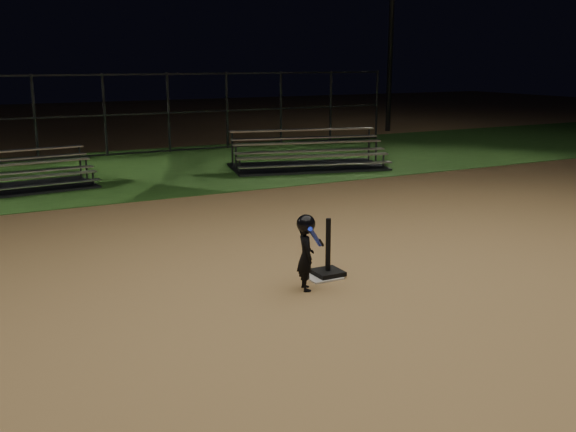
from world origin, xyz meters
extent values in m
plane|color=tan|center=(0.00, 0.00, 0.00)|extent=(80.00, 80.00, 0.00)
cube|color=#26501A|center=(0.00, 10.00, 0.01)|extent=(60.00, 8.00, 0.01)
cube|color=beige|center=(0.00, 0.00, 0.01)|extent=(0.45, 0.45, 0.02)
cube|color=black|center=(0.09, 0.00, 0.05)|extent=(0.38, 0.38, 0.06)
cylinder|color=black|center=(0.09, 0.00, 0.45)|extent=(0.07, 0.07, 0.73)
imported|color=black|center=(-0.44, -0.32, 0.45)|extent=(0.29, 0.37, 0.90)
sphere|color=black|center=(-0.44, -0.32, 0.88)|extent=(0.24, 0.24, 0.24)
cylinder|color=#172CC9|center=(-0.39, -0.47, 0.73)|extent=(0.39, 0.38, 0.37)
cylinder|color=black|center=(-0.23, -0.35, 0.61)|extent=(0.16, 0.15, 0.14)
cube|color=#B5B4B9|center=(-3.06, 8.04, 0.35)|extent=(3.51, 0.56, 0.04)
cube|color=#B5B4B9|center=(-3.04, 7.79, 0.19)|extent=(3.51, 0.56, 0.03)
cube|color=#B5B4B9|center=(-3.11, 8.52, 0.60)|extent=(3.51, 0.56, 0.04)
cube|color=#B5B4B9|center=(-3.09, 8.27, 0.44)|extent=(3.51, 0.56, 0.03)
cube|color=#B5B4B9|center=(-3.16, 9.00, 0.84)|extent=(3.51, 0.56, 0.04)
cube|color=#B5B4B9|center=(-3.13, 8.75, 0.68)|extent=(3.51, 0.56, 0.03)
cube|color=#38383D|center=(-3.11, 8.52, 0.03)|extent=(3.66, 2.05, 0.05)
cube|color=#ABABAF|center=(4.21, 7.60, 0.41)|extent=(4.07, 1.22, 0.04)
cube|color=#ABABAF|center=(4.15, 7.32, 0.23)|extent=(4.07, 1.22, 0.03)
cube|color=#ABABAF|center=(4.35, 8.15, 0.70)|extent=(4.07, 1.22, 0.04)
cube|color=#ABABAF|center=(4.28, 7.87, 0.52)|extent=(4.07, 1.22, 0.03)
cube|color=#ABABAF|center=(4.48, 8.70, 0.99)|extent=(4.07, 1.22, 0.04)
cube|color=#ABABAF|center=(4.41, 8.42, 0.80)|extent=(4.07, 1.22, 0.03)
cube|color=#38383D|center=(4.35, 8.15, 0.03)|extent=(4.48, 2.93, 0.06)
cube|color=#38383D|center=(0.00, 13.00, 0.05)|extent=(20.00, 0.05, 0.05)
cube|color=#38383D|center=(0.00, 13.00, 1.25)|extent=(20.00, 0.05, 0.05)
cube|color=#38383D|center=(0.00, 13.00, 2.45)|extent=(20.00, 0.05, 0.05)
cylinder|color=#38383D|center=(0.00, 13.00, 1.25)|extent=(0.08, 0.08, 2.50)
cylinder|color=#38383D|center=(5.00, 13.00, 1.25)|extent=(0.08, 0.08, 2.50)
cylinder|color=#38383D|center=(10.00, 13.00, 1.25)|extent=(0.08, 0.08, 2.50)
cylinder|color=#2D2D30|center=(12.00, 15.00, 4.00)|extent=(0.20, 0.20, 8.00)
camera|label=1|loc=(-4.37, -7.36, 2.91)|focal=41.00mm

